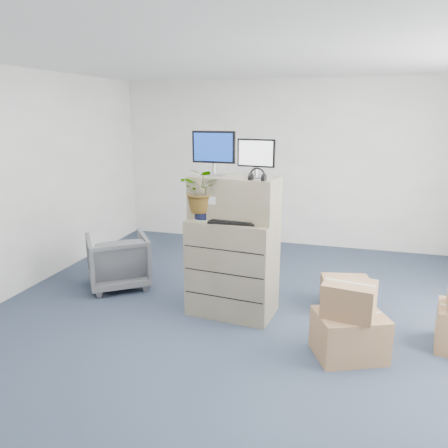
{
  "coord_description": "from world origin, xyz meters",
  "views": [
    {
      "loc": [
        1.0,
        -3.97,
        2.26
      ],
      "look_at": [
        -0.28,
        0.4,
        1.09
      ],
      "focal_mm": 35.0,
      "sensor_mm": 36.0,
      "label": 1
    }
  ],
  "objects_px": {
    "filing_cabinet_lower": "(233,267)",
    "water_bottle": "(243,207)",
    "keyboard": "(232,222)",
    "potted_plant": "(202,196)",
    "monitor_left": "(214,151)",
    "monitor_right": "(256,156)",
    "office_chair": "(118,258)"
  },
  "relations": [
    {
      "from": "potted_plant",
      "to": "filing_cabinet_lower",
      "type": "bearing_deg",
      "value": 18.27
    },
    {
      "from": "monitor_right",
      "to": "keyboard",
      "type": "bearing_deg",
      "value": -134.51
    },
    {
      "from": "monitor_left",
      "to": "keyboard",
      "type": "distance_m",
      "value": 0.81
    },
    {
      "from": "filing_cabinet_lower",
      "to": "water_bottle",
      "type": "bearing_deg",
      "value": 9.76
    },
    {
      "from": "keyboard",
      "to": "office_chair",
      "type": "relative_size",
      "value": 0.65
    },
    {
      "from": "filing_cabinet_lower",
      "to": "water_bottle",
      "type": "height_order",
      "value": "water_bottle"
    },
    {
      "from": "keyboard",
      "to": "filing_cabinet_lower",
      "type": "bearing_deg",
      "value": 100.92
    },
    {
      "from": "filing_cabinet_lower",
      "to": "monitor_right",
      "type": "height_order",
      "value": "monitor_right"
    },
    {
      "from": "keyboard",
      "to": "water_bottle",
      "type": "distance_m",
      "value": 0.22
    },
    {
      "from": "monitor_right",
      "to": "keyboard",
      "type": "height_order",
      "value": "monitor_right"
    },
    {
      "from": "monitor_right",
      "to": "potted_plant",
      "type": "height_order",
      "value": "monitor_right"
    },
    {
      "from": "monitor_left",
      "to": "keyboard",
      "type": "height_order",
      "value": "monitor_left"
    },
    {
      "from": "potted_plant",
      "to": "office_chair",
      "type": "distance_m",
      "value": 1.72
    },
    {
      "from": "water_bottle",
      "to": "potted_plant",
      "type": "distance_m",
      "value": 0.47
    },
    {
      "from": "filing_cabinet_lower",
      "to": "keyboard",
      "type": "bearing_deg",
      "value": -70.49
    },
    {
      "from": "filing_cabinet_lower",
      "to": "potted_plant",
      "type": "xyz_separation_m",
      "value": [
        -0.32,
        -0.11,
        0.82
      ]
    },
    {
      "from": "monitor_right",
      "to": "monitor_left",
      "type": "bearing_deg",
      "value": -179.06
    },
    {
      "from": "potted_plant",
      "to": "monitor_left",
      "type": "bearing_deg",
      "value": 66.32
    },
    {
      "from": "filing_cabinet_lower",
      "to": "potted_plant",
      "type": "height_order",
      "value": "potted_plant"
    },
    {
      "from": "keyboard",
      "to": "potted_plant",
      "type": "xyz_separation_m",
      "value": [
        -0.36,
        0.04,
        0.25
      ]
    },
    {
      "from": "filing_cabinet_lower",
      "to": "potted_plant",
      "type": "relative_size",
      "value": 2.01
    },
    {
      "from": "filing_cabinet_lower",
      "to": "keyboard",
      "type": "height_order",
      "value": "keyboard"
    },
    {
      "from": "monitor_right",
      "to": "office_chair",
      "type": "relative_size",
      "value": 0.53
    },
    {
      "from": "monitor_left",
      "to": "monitor_right",
      "type": "relative_size",
      "value": 1.18
    },
    {
      "from": "monitor_left",
      "to": "office_chair",
      "type": "xyz_separation_m",
      "value": [
        -1.42,
        0.26,
        -1.46
      ]
    },
    {
      "from": "monitor_left",
      "to": "keyboard",
      "type": "relative_size",
      "value": 0.97
    },
    {
      "from": "monitor_left",
      "to": "filing_cabinet_lower",
      "type": "bearing_deg",
      "value": -15.57
    },
    {
      "from": "water_bottle",
      "to": "monitor_right",
      "type": "bearing_deg",
      "value": 6.58
    },
    {
      "from": "potted_plant",
      "to": "office_chair",
      "type": "relative_size",
      "value": 0.71
    },
    {
      "from": "water_bottle",
      "to": "office_chair",
      "type": "distance_m",
      "value": 2.0
    },
    {
      "from": "water_bottle",
      "to": "office_chair",
      "type": "xyz_separation_m",
      "value": [
        -1.78,
        0.32,
        -0.87
      ]
    },
    {
      "from": "filing_cabinet_lower",
      "to": "monitor_right",
      "type": "bearing_deg",
      "value": 11.1
    }
  ]
}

